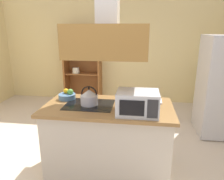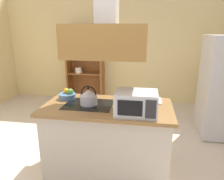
{
  "view_description": "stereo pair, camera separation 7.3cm",
  "coord_description": "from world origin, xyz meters",
  "px_view_note": "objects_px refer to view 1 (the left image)",
  "views": [
    {
      "loc": [
        0.56,
        -2.35,
        1.82
      ],
      "look_at": [
        0.18,
        0.43,
        1.0
      ],
      "focal_mm": 33.99,
      "sensor_mm": 36.0,
      "label": 1
    },
    {
      "loc": [
        0.63,
        -2.34,
        1.82
      ],
      "look_at": [
        0.18,
        0.43,
        1.0
      ],
      "focal_mm": 33.99,
      "sensor_mm": 36.0,
      "label": 2
    }
  ],
  "objects_px": {
    "dish_cabinet": "(83,70)",
    "cutting_board": "(148,100)",
    "kettle": "(89,97)",
    "microwave": "(138,103)",
    "fruit_bowl": "(67,96)"
  },
  "relations": [
    {
      "from": "dish_cabinet",
      "to": "microwave",
      "type": "xyz_separation_m",
      "value": [
        1.42,
        -2.91,
        0.22
      ]
    },
    {
      "from": "dish_cabinet",
      "to": "kettle",
      "type": "bearing_deg",
      "value": -73.07
    },
    {
      "from": "fruit_bowl",
      "to": "dish_cabinet",
      "type": "bearing_deg",
      "value": 100.69
    },
    {
      "from": "dish_cabinet",
      "to": "cutting_board",
      "type": "distance_m",
      "value": 2.9
    },
    {
      "from": "microwave",
      "to": "fruit_bowl",
      "type": "bearing_deg",
      "value": 157.46
    },
    {
      "from": "cutting_board",
      "to": "kettle",
      "type": "bearing_deg",
      "value": -160.87
    },
    {
      "from": "dish_cabinet",
      "to": "kettle",
      "type": "distance_m",
      "value": 2.83
    },
    {
      "from": "microwave",
      "to": "cutting_board",
      "type": "bearing_deg",
      "value": 73.68
    },
    {
      "from": "dish_cabinet",
      "to": "kettle",
      "type": "relative_size",
      "value": 7.58
    },
    {
      "from": "fruit_bowl",
      "to": "cutting_board",
      "type": "bearing_deg",
      "value": 3.88
    },
    {
      "from": "kettle",
      "to": "fruit_bowl",
      "type": "height_order",
      "value": "kettle"
    },
    {
      "from": "dish_cabinet",
      "to": "kettle",
      "type": "height_order",
      "value": "dish_cabinet"
    },
    {
      "from": "kettle",
      "to": "microwave",
      "type": "height_order",
      "value": "microwave"
    },
    {
      "from": "microwave",
      "to": "fruit_bowl",
      "type": "distance_m",
      "value": 1.03
    },
    {
      "from": "kettle",
      "to": "cutting_board",
      "type": "height_order",
      "value": "kettle"
    }
  ]
}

